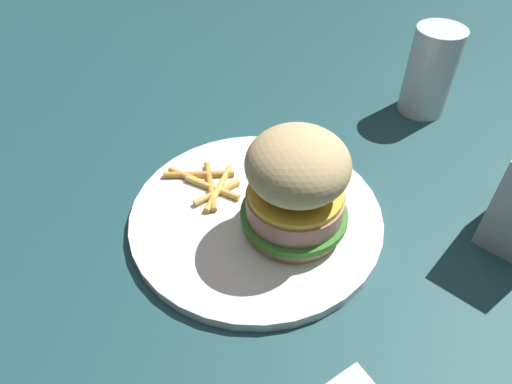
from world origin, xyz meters
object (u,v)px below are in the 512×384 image
at_px(sandwich, 296,186).
at_px(fries_pile, 206,185).
at_px(plate, 256,216).
at_px(drink_glass, 429,77).

relative_size(sandwich, fries_pile, 1.29).
bearing_deg(fries_pile, plate, 17.89).
bearing_deg(plate, sandwich, 25.88).
height_order(plate, sandwich, sandwich).
xyz_separation_m(plate, fries_pile, (-0.07, -0.02, 0.01)).
bearing_deg(sandwich, plate, -154.12).
relative_size(plate, drink_glass, 2.28).
bearing_deg(fries_pile, sandwich, 20.97).
height_order(sandwich, fries_pile, sandwich).
bearing_deg(fries_pile, drink_glass, 84.35).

